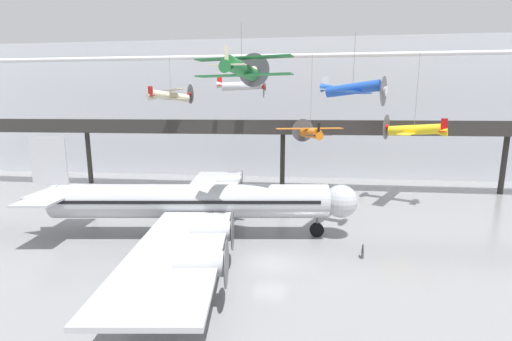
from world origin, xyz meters
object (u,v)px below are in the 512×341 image
at_px(airliner_silver_main, 190,202).
at_px(suspended_plane_yellow_lowwing, 414,130).
at_px(suspended_plane_green_biplane, 242,69).
at_px(suspended_plane_blue_trainer, 353,89).
at_px(suspended_plane_silver_racer, 242,86).
at_px(suspended_plane_cream_biplane, 171,96).
at_px(info_sign_pedestal, 363,253).
at_px(suspended_plane_orange_highwing, 310,133).

height_order(airliner_silver_main, suspended_plane_yellow_lowwing, suspended_plane_yellow_lowwing).
distance_m(suspended_plane_green_biplane, suspended_plane_blue_trainer, 10.72).
bearing_deg(suspended_plane_blue_trainer, suspended_plane_silver_racer, 156.02).
bearing_deg(suspended_plane_blue_trainer, suspended_plane_green_biplane, -128.80).
xyz_separation_m(airliner_silver_main, suspended_plane_blue_trainer, (14.55, 3.58, 10.12)).
relative_size(suspended_plane_cream_biplane, suspended_plane_green_biplane, 0.82).
distance_m(suspended_plane_yellow_lowwing, info_sign_pedestal, 20.77).
height_order(airliner_silver_main, suspended_plane_orange_highwing, suspended_plane_orange_highwing).
bearing_deg(suspended_plane_cream_biplane, suspended_plane_orange_highwing, -45.65).
height_order(suspended_plane_cream_biplane, suspended_plane_silver_racer, same).
relative_size(suspended_plane_cream_biplane, info_sign_pedestal, 5.43).
xyz_separation_m(suspended_plane_green_biplane, suspended_plane_yellow_lowwing, (18.56, 14.91, -5.75)).
bearing_deg(suspended_plane_cream_biplane, info_sign_pedestal, -77.23).
bearing_deg(suspended_plane_silver_racer, suspended_plane_cream_biplane, 178.41).
bearing_deg(suspended_plane_orange_highwing, airliner_silver_main, 124.43).
bearing_deg(suspended_plane_green_biplane, suspended_plane_yellow_lowwing, -38.97).
relative_size(airliner_silver_main, suspended_plane_green_biplane, 4.28).
xyz_separation_m(airliner_silver_main, info_sign_pedestal, (14.91, -2.94, -2.87)).
distance_m(suspended_plane_cream_biplane, suspended_plane_green_biplane, 21.78).
bearing_deg(suspended_plane_silver_racer, airliner_silver_main, -106.18).
bearing_deg(suspended_plane_silver_racer, suspended_plane_blue_trainer, -58.97).
distance_m(suspended_plane_green_biplane, info_sign_pedestal, 17.59).
height_order(suspended_plane_green_biplane, suspended_plane_orange_highwing, suspended_plane_green_biplane).
height_order(suspended_plane_blue_trainer, suspended_plane_silver_racer, same).
height_order(suspended_plane_cream_biplane, suspended_plane_orange_highwing, suspended_plane_cream_biplane).
xyz_separation_m(suspended_plane_blue_trainer, suspended_plane_silver_racer, (-12.53, 14.50, 1.22)).
height_order(suspended_plane_orange_highwing, suspended_plane_silver_racer, suspended_plane_silver_racer).
relative_size(airliner_silver_main, suspended_plane_cream_biplane, 5.22).
height_order(suspended_plane_yellow_lowwing, suspended_plane_blue_trainer, suspended_plane_blue_trainer).
distance_m(suspended_plane_green_biplane, suspended_plane_yellow_lowwing, 24.49).
bearing_deg(suspended_plane_silver_racer, info_sign_pedestal, -68.28).
bearing_deg(suspended_plane_green_biplane, airliner_silver_main, 90.07).
distance_m(suspended_plane_cream_biplane, suspended_plane_orange_highwing, 19.54).
bearing_deg(suspended_plane_blue_trainer, suspended_plane_orange_highwing, 133.59).
bearing_deg(suspended_plane_blue_trainer, suspended_plane_yellow_lowwing, 73.85).
distance_m(airliner_silver_main, suspended_plane_orange_highwing, 18.39).
xyz_separation_m(suspended_plane_cream_biplane, suspended_plane_blue_trainer, (22.02, -13.13, 0.07)).
relative_size(airliner_silver_main, suspended_plane_yellow_lowwing, 3.42).
xyz_separation_m(suspended_plane_blue_trainer, info_sign_pedestal, (0.36, -6.52, -12.99)).
bearing_deg(suspended_plane_yellow_lowwing, airliner_silver_main, 59.11).
bearing_deg(airliner_silver_main, suspended_plane_orange_highwing, 43.80).
bearing_deg(suspended_plane_orange_highwing, info_sign_pedestal, 176.78).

